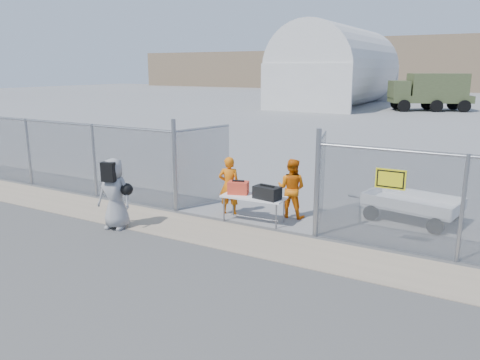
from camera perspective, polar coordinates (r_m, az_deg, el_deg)
The scene contains 13 objects.
ground at distance 10.25m, azimuth -5.59°, elevation -8.28°, with size 160.00×160.00×0.00m, color #404040.
tarmac_inside at distance 50.20m, azimuth 23.43°, elevation 8.07°, with size 160.00×80.00×0.01m, color gray.
dirt_strip at distance 11.02m, azimuth -2.59°, elevation -6.59°, with size 44.00×1.60×0.01m, color tan.
chain_link_fence at distance 11.53m, azimuth 0.00°, elevation 0.00°, with size 40.00×0.20×2.20m, color gray, non-canonical shape.
quonset_hangar at distance 50.21m, azimuth 11.91°, elevation 13.45°, with size 9.00×18.00×8.00m, color silver, non-canonical shape.
folding_table at distance 11.78m, azimuth 1.68°, elevation -3.55°, with size 1.59×0.66×0.68m, color white, non-canonical shape.
orange_bag at distance 11.86m, azimuth -0.21°, elevation -0.94°, with size 0.50×0.34×0.31m, color #EA4229.
black_duffel at distance 11.42m, azimuth 3.33°, elevation -1.55°, with size 0.64×0.38×0.31m, color black.
security_worker_left at distance 12.29m, azimuth -1.33°, elevation -0.70°, with size 0.57×0.37×1.55m, color orange.
security_worker_right at distance 12.11m, azimuth 6.29°, elevation -1.01°, with size 0.75×0.59×1.55m, color orange.
visitor at distance 11.59m, azimuth -15.04°, elevation -1.61°, with size 0.84×0.55×1.72m, color gray.
utility_trailer at distance 12.63m, azimuth 20.23°, elevation -3.15°, with size 2.93×1.51×0.71m, color white, non-canonical shape.
military_truck at distance 46.18m, azimuth 22.19°, elevation 9.87°, with size 6.97×2.57×3.33m, color #4A5530, non-canonical shape.
Camera 1 is at (5.54, -7.75, 3.79)m, focal length 35.00 mm.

